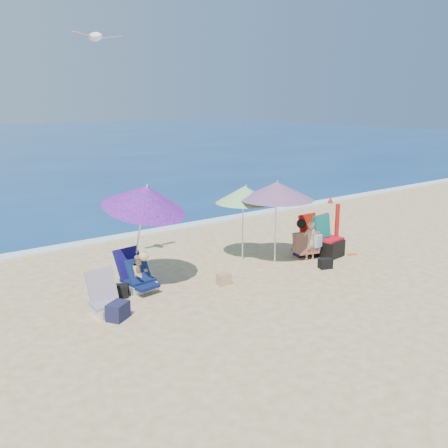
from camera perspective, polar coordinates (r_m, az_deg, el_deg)
ground at (r=10.69m, az=4.59°, el=-6.51°), size 120.00×120.00×0.00m
foam at (r=14.68m, az=-8.92°, el=-0.97°), size 120.00×0.50×0.04m
umbrella_turquoise at (r=11.51m, az=5.95°, el=3.74°), size 1.86×1.86×1.95m
umbrella_striped at (r=11.72m, az=2.33°, el=3.33°), size 1.43×1.43×1.81m
umbrella_blue at (r=9.97m, az=-8.84°, el=2.96°), size 2.00×2.05×2.26m
furled_umbrella at (r=12.71m, az=12.42°, el=0.06°), size 0.22×0.45×1.39m
chair_navy at (r=10.34m, az=-9.88°, el=-6.13°), size 0.65×0.78×0.80m
chair_rainbow at (r=9.34m, az=-13.01°, el=-8.58°), size 0.59×0.70×0.73m
camp_chair_left at (r=12.59m, az=11.73°, el=-2.22°), size 0.64×0.66×1.00m
camp_chair_right at (r=12.65m, az=10.17°, el=-1.75°), size 0.64×0.72×1.02m
person_center at (r=12.18m, az=9.36°, el=-1.85°), size 0.72×0.60×0.96m
person_left at (r=10.10m, az=-9.40°, el=-5.52°), size 0.52×0.59×0.86m
bag_navy_a at (r=9.05m, az=-11.83°, el=-9.55°), size 0.47×0.44×0.30m
bag_black_a at (r=10.03m, az=-11.67°, el=-7.40°), size 0.40×0.37×0.24m
bag_tan at (r=10.47m, az=-0.02°, el=-6.22°), size 0.29×0.23×0.23m
bag_navy_b at (r=12.55m, az=8.86°, el=-2.88°), size 0.44×0.37×0.29m
bag_black_b at (r=11.70m, az=11.32°, el=-4.38°), size 0.34×0.28×0.22m
orange_item at (r=12.87m, az=14.23°, el=-3.34°), size 0.23×0.16×0.03m
seagull at (r=10.07m, az=-14.23°, el=19.73°), size 0.95×0.41×0.16m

